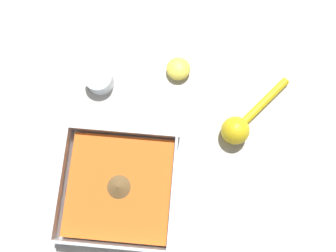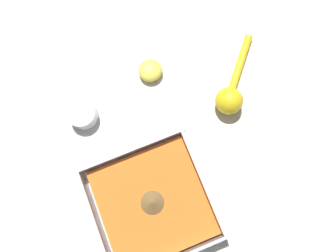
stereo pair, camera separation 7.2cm
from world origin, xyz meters
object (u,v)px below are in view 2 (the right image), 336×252
at_px(spice_bowl, 83,115).
at_px(lemon_half, 150,70).
at_px(lemon_squeezer, 231,94).
at_px(square_dish, 151,203).

height_order(spice_bowl, lemon_half, spice_bowl).
height_order(spice_bowl, lemon_squeezer, lemon_squeezer).
xyz_separation_m(lemon_squeezer, lemon_half, (0.15, -0.13, -0.01)).
distance_m(spice_bowl, lemon_half, 0.18).
bearing_deg(spice_bowl, lemon_half, -166.66).
xyz_separation_m(spice_bowl, lemon_squeezer, (-0.33, 0.08, 0.01)).
relative_size(square_dish, lemon_half, 4.29).
bearing_deg(lemon_squeezer, lemon_half, -89.38).
bearing_deg(square_dish, lemon_squeezer, -148.47).
relative_size(square_dish, spice_bowl, 3.68).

